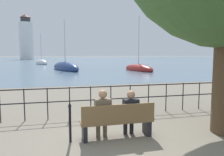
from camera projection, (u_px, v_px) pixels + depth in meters
The scene contains 11 objects.
ground_plane at pixel (117, 137), 5.61m from camera, with size 1000.00×1000.00×0.00m, color gray.
harbor_water at pixel (58, 58), 159.55m from camera, with size 600.00×300.00×0.01m.
park_bench at pixel (118, 121), 5.50m from camera, with size 1.86×0.45×0.90m.
seated_person_left at pixel (103, 112), 5.46m from camera, with size 0.40×0.35×1.25m.
seated_person_right at pixel (130, 111), 5.64m from camera, with size 0.39×0.35×1.21m.
promenade_railing at pixel (101, 96), 7.52m from camera, with size 12.09×0.04×1.05m.
closed_umbrella at pixel (70, 120), 5.23m from camera, with size 0.09×0.09×1.00m.
sailboat_0 at pixel (138, 69), 29.23m from camera, with size 2.75×6.70×7.63m.
sailboat_1 at pixel (41, 63), 49.06m from camera, with size 3.76×5.51×7.43m.
sailboat_3 at pixel (65, 68), 30.25m from camera, with size 4.35×8.70×7.44m.
harbor_lighthouse at pixel (26, 39), 104.40m from camera, with size 6.38×6.38×21.53m.
Camera 1 is at (-1.46, -5.22, 2.10)m, focal length 35.00 mm.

